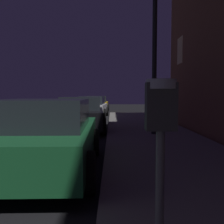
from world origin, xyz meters
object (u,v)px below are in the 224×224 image
(car_black, at_px, (81,114))
(car_yellow_cab, at_px, (97,104))
(car_white, at_px, (92,107))
(parking_meter, at_px, (160,136))
(street_lamp, at_px, (154,21))
(car_green, at_px, (45,135))

(car_black, relative_size, car_yellow_cab, 1.03)
(car_white, bearing_deg, parking_meter, -84.12)
(parking_meter, height_order, street_lamp, street_lamp)
(car_white, bearing_deg, car_black, -89.99)
(car_white, height_order, car_yellow_cab, same)
(car_black, bearing_deg, car_yellow_cab, 90.00)
(car_green, xyz_separation_m, street_lamp, (2.79, 3.93, 3.33))
(car_green, distance_m, car_yellow_cab, 18.34)
(car_yellow_cab, height_order, street_lamp, street_lamp)
(car_white, bearing_deg, car_green, -89.99)
(parking_meter, xyz_separation_m, car_black, (-1.63, 9.37, -0.54))
(car_green, relative_size, car_white, 0.97)
(car_black, height_order, car_yellow_cab, same)
(parking_meter, distance_m, car_yellow_cab, 21.86)
(car_green, height_order, street_lamp, street_lamp)
(car_green, xyz_separation_m, car_white, (-0.00, 12.37, -0.01))
(car_yellow_cab, bearing_deg, parking_meter, -85.73)
(car_white, relative_size, car_yellow_cab, 0.98)
(car_white, distance_m, car_yellow_cab, 5.98)
(car_green, distance_m, car_black, 5.93)
(parking_meter, bearing_deg, street_lamp, 81.02)
(car_green, bearing_deg, car_white, 90.01)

